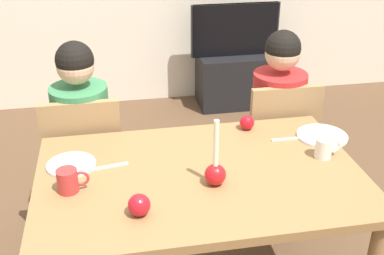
# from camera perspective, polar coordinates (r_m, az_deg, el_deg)

# --- Properties ---
(dining_table) EXTENTS (1.40, 0.90, 0.75)m
(dining_table) POSITION_cam_1_polar(r_m,az_deg,el_deg) (2.12, 0.99, -7.32)
(dining_table) COLOR olive
(dining_table) RESTS_ON ground
(chair_left) EXTENTS (0.40, 0.40, 0.90)m
(chair_left) POSITION_cam_1_polar(r_m,az_deg,el_deg) (2.69, -12.49, -3.82)
(chair_left) COLOR #99754C
(chair_left) RESTS_ON ground
(chair_right) EXTENTS (0.40, 0.40, 0.90)m
(chair_right) POSITION_cam_1_polar(r_m,az_deg,el_deg) (2.84, 10.02, -1.79)
(chair_right) COLOR #99754C
(chair_right) RESTS_ON ground
(person_left_child) EXTENTS (0.30, 0.30, 1.17)m
(person_left_child) POSITION_cam_1_polar(r_m,az_deg,el_deg) (2.69, -12.60, -2.41)
(person_left_child) COLOR #33384C
(person_left_child) RESTS_ON ground
(person_right_child) EXTENTS (0.30, 0.30, 1.17)m
(person_right_child) POSITION_cam_1_polar(r_m,az_deg,el_deg) (2.84, 9.89, -0.47)
(person_right_child) COLOR #33384C
(person_right_child) RESTS_ON ground
(tv_stand) EXTENTS (0.64, 0.40, 0.48)m
(tv_stand) POSITION_cam_1_polar(r_m,az_deg,el_deg) (4.48, 4.90, 5.67)
(tv_stand) COLOR black
(tv_stand) RESTS_ON ground
(tv) EXTENTS (0.79, 0.05, 0.46)m
(tv) POSITION_cam_1_polar(r_m,az_deg,el_deg) (4.33, 5.14, 11.48)
(tv) COLOR black
(tv) RESTS_ON tv_stand
(candle_centerpiece) EXTENTS (0.09, 0.09, 0.29)m
(candle_centerpiece) POSITION_cam_1_polar(r_m,az_deg,el_deg) (1.97, 2.79, -5.18)
(candle_centerpiece) COLOR red
(candle_centerpiece) RESTS_ON dining_table
(plate_left) EXTENTS (0.21, 0.21, 0.01)m
(plate_left) POSITION_cam_1_polar(r_m,az_deg,el_deg) (2.19, -14.15, -4.30)
(plate_left) COLOR silver
(plate_left) RESTS_ON dining_table
(plate_right) EXTENTS (0.25, 0.25, 0.01)m
(plate_right) POSITION_cam_1_polar(r_m,az_deg,el_deg) (2.44, 15.18, -0.97)
(plate_right) COLOR silver
(plate_right) RESTS_ON dining_table
(mug_left) EXTENTS (0.13, 0.08, 0.10)m
(mug_left) POSITION_cam_1_polar(r_m,az_deg,el_deg) (2.00, -14.44, -6.12)
(mug_left) COLOR #B72D2D
(mug_left) RESTS_ON dining_table
(mug_right) EXTENTS (0.12, 0.08, 0.09)m
(mug_right) POSITION_cam_1_polar(r_m,az_deg,el_deg) (2.25, 15.43, -2.36)
(mug_right) COLOR silver
(mug_right) RESTS_ON dining_table
(fork_left) EXTENTS (0.18, 0.05, 0.01)m
(fork_left) POSITION_cam_1_polar(r_m,az_deg,el_deg) (2.14, -9.95, -4.61)
(fork_left) COLOR silver
(fork_left) RESTS_ON dining_table
(fork_right) EXTENTS (0.18, 0.02, 0.01)m
(fork_right) POSITION_cam_1_polar(r_m,az_deg,el_deg) (2.38, 11.46, -1.33)
(fork_right) COLOR silver
(fork_right) RESTS_ON dining_table
(apple_near_candle) EXTENTS (0.09, 0.09, 0.09)m
(apple_near_candle) POSITION_cam_1_polar(r_m,az_deg,el_deg) (1.82, -6.29, -9.13)
(apple_near_candle) COLOR #B2141E
(apple_near_candle) RESTS_ON dining_table
(apple_by_left_plate) EXTENTS (0.07, 0.07, 0.07)m
(apple_by_left_plate) POSITION_cam_1_polar(r_m,az_deg,el_deg) (2.44, 6.54, 0.60)
(apple_by_left_plate) COLOR red
(apple_by_left_plate) RESTS_ON dining_table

